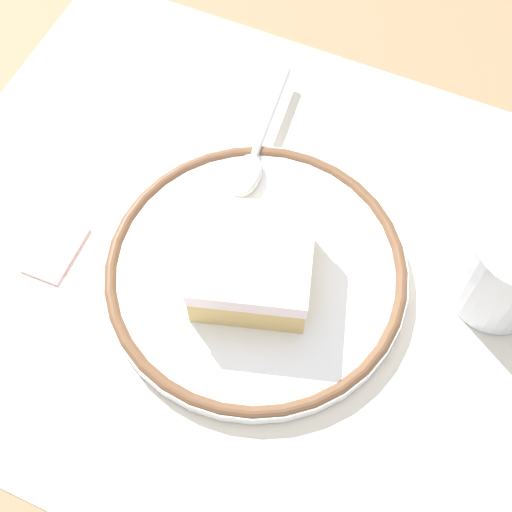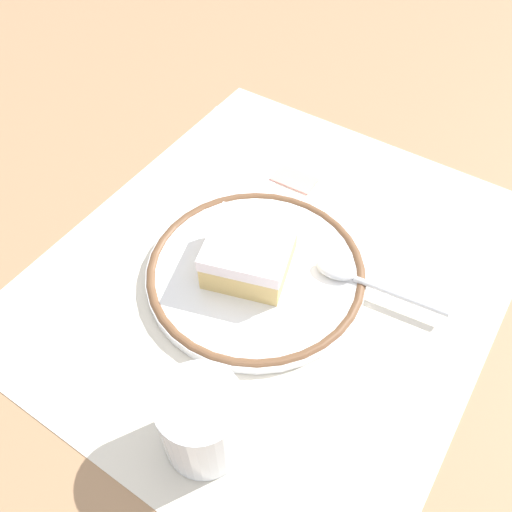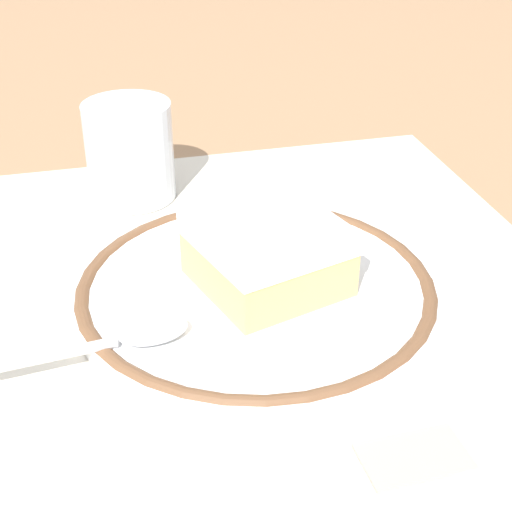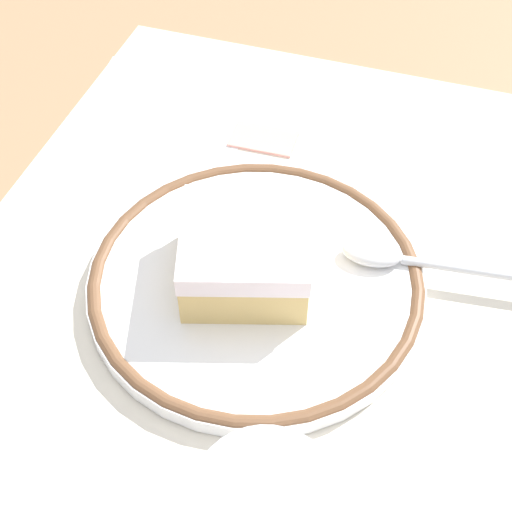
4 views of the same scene
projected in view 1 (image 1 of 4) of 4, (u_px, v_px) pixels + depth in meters
name	position (u px, v px, depth m)	size (l,w,h in m)	color
ground_plane	(237.00, 255.00, 0.53)	(2.40, 2.40, 0.00)	#9E7551
placemat	(237.00, 255.00, 0.53)	(0.48, 0.42, 0.00)	beige
plate	(256.00, 272.00, 0.52)	(0.21, 0.21, 0.01)	white
cake_slice	(253.00, 264.00, 0.49)	(0.10, 0.10, 0.04)	#DBB76B
spoon	(252.00, 159.00, 0.55)	(0.03, 0.13, 0.01)	silver
cup	(507.00, 273.00, 0.49)	(0.06, 0.06, 0.07)	silver
sugar_packet	(55.00, 249.00, 0.53)	(0.05, 0.03, 0.01)	#E5998C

